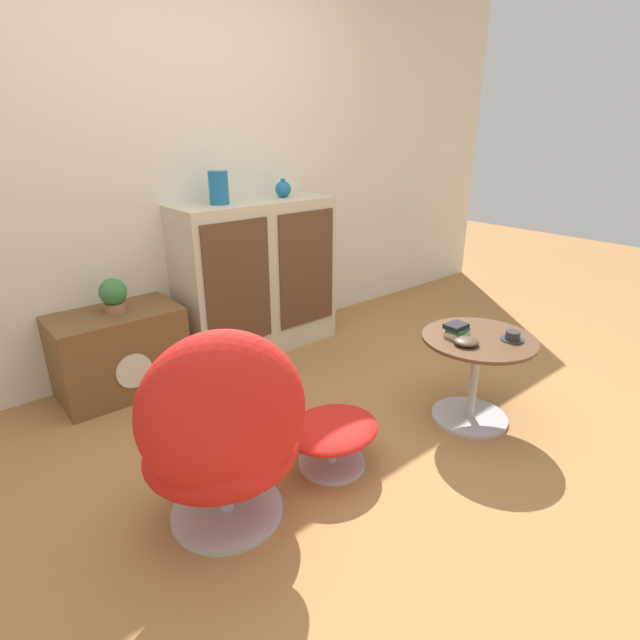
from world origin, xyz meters
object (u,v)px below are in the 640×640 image
at_px(egg_chair, 223,435).
at_px(coffee_table, 475,368).
at_px(vase_leftmost, 219,188).
at_px(ottoman, 332,433).
at_px(book_stack, 457,330).
at_px(bowl, 466,341).
at_px(sideboard, 257,277).
at_px(vase_inner_left, 283,189).
at_px(teacup, 513,337).
at_px(tv_console, 120,352).
at_px(potted_plant, 113,295).

relative_size(egg_chair, coffee_table, 1.50).
height_order(egg_chair, vase_leftmost, vase_leftmost).
height_order(ottoman, coffee_table, coffee_table).
distance_m(egg_chair, book_stack, 1.34).
bearing_deg(coffee_table, bowl, -176.50).
xyz_separation_m(sideboard, vase_leftmost, (-0.25, 0.00, 0.62)).
xyz_separation_m(ottoman, book_stack, (0.77, -0.10, 0.34)).
height_order(vase_inner_left, teacup, vase_inner_left).
bearing_deg(vase_leftmost, ottoman, -100.74).
bearing_deg(ottoman, tv_console, 109.72).
height_order(ottoman, teacup, teacup).
xyz_separation_m(sideboard, ottoman, (-0.51, -1.36, -0.35)).
relative_size(coffee_table, teacup, 5.01).
bearing_deg(vase_leftmost, sideboard, -0.89).
relative_size(tv_console, vase_leftmost, 3.51).
xyz_separation_m(teacup, bowl, (-0.23, 0.12, -0.00)).
bearing_deg(vase_inner_left, book_stack, -89.30).
height_order(ottoman, book_stack, book_stack).
bearing_deg(sideboard, vase_inner_left, 0.91).
distance_m(sideboard, vase_inner_left, 0.63).
relative_size(sideboard, vase_leftmost, 5.46).
bearing_deg(ottoman, vase_leftmost, 79.26).
height_order(egg_chair, vase_inner_left, vase_inner_left).
bearing_deg(egg_chair, potted_plant, 86.06).
xyz_separation_m(coffee_table, bowl, (-0.13, -0.01, 0.20)).
distance_m(book_stack, bowl, 0.12).
bearing_deg(sideboard, teacup, -75.64).
relative_size(coffee_table, vase_leftmost, 2.88).
xyz_separation_m(tv_console, book_stack, (1.26, -1.46, 0.27)).
bearing_deg(tv_console, vase_leftmost, 0.64).
height_order(tv_console, vase_inner_left, vase_inner_left).
distance_m(egg_chair, vase_inner_left, 2.02).
bearing_deg(tv_console, ottoman, -70.28).
bearing_deg(tv_console, bowl, -52.41).
xyz_separation_m(egg_chair, vase_leftmost, (0.82, 1.38, 0.73)).
bearing_deg(vase_leftmost, coffee_table, -69.44).
xyz_separation_m(sideboard, tv_console, (-0.99, -0.00, -0.27)).
height_order(potted_plant, book_stack, potted_plant).
height_order(vase_leftmost, vase_inner_left, vase_leftmost).
distance_m(teacup, book_stack, 0.28).
height_order(tv_console, potted_plant, potted_plant).
bearing_deg(ottoman, teacup, -18.81).
bearing_deg(vase_leftmost, book_stack, -70.75).
xyz_separation_m(tv_console, ottoman, (0.49, -1.36, -0.08)).
distance_m(sideboard, teacup, 1.74).
xyz_separation_m(vase_leftmost, teacup, (0.68, -1.68, -0.64)).
xyz_separation_m(tv_console, potted_plant, (0.02, 0.00, 0.36)).
bearing_deg(teacup, bowl, 152.10).
bearing_deg(teacup, tv_console, 130.37).
xyz_separation_m(sideboard, potted_plant, (-0.98, -0.00, 0.08)).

